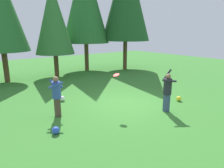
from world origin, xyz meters
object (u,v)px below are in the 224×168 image
(ball_white, at_px, (62,98))
(tree_center, at_px, (53,19))
(person_thrower, at_px, (167,89))
(tree_right, at_px, (85,0))
(ball_blue, at_px, (56,130))
(frisbee, at_px, (116,75))
(person_catcher, at_px, (57,93))
(ball_yellow, at_px, (179,99))

(ball_white, xyz_separation_m, tree_center, (2.06, 5.51, 4.03))
(person_thrower, bearing_deg, tree_right, -64.70)
(ball_white, bearing_deg, ball_blue, -117.94)
(person_thrower, bearing_deg, frisbee, 0.00)
(ball_blue, height_order, tree_center, tree_center)
(person_thrower, relative_size, tree_right, 0.19)
(tree_right, bearing_deg, person_thrower, -102.45)
(frisbee, height_order, ball_white, frisbee)
(person_catcher, xyz_separation_m, tree_right, (6.13, 8.02, 4.82))
(person_catcher, distance_m, tree_center, 8.37)
(ball_blue, height_order, ball_white, ball_blue)
(ball_yellow, relative_size, tree_right, 0.03)
(frisbee, bearing_deg, ball_yellow, -14.70)
(person_catcher, bearing_deg, ball_yellow, 5.85)
(ball_white, bearing_deg, frisbee, -64.63)
(tree_center, bearing_deg, ball_blue, -113.22)
(ball_white, relative_size, tree_center, 0.04)
(frisbee, bearing_deg, ball_white, 115.37)
(ball_yellow, height_order, ball_blue, ball_blue)
(person_catcher, height_order, ball_blue, person_catcher)
(frisbee, height_order, tree_center, tree_center)
(frisbee, xyz_separation_m, ball_white, (-1.25, 2.63, -1.44))
(ball_white, bearing_deg, person_thrower, -53.32)
(person_thrower, distance_m, person_catcher, 4.49)
(frisbee, bearing_deg, ball_blue, -173.15)
(person_catcher, xyz_separation_m, ball_white, (0.92, 1.63, -0.84))
(ball_blue, bearing_deg, ball_white, 62.06)
(person_thrower, distance_m, tree_right, 11.61)
(ball_blue, distance_m, tree_right, 12.86)
(person_thrower, xyz_separation_m, ball_yellow, (1.57, 0.45, -0.85))
(person_thrower, xyz_separation_m, tree_center, (-0.87, 9.44, 3.19))
(person_catcher, bearing_deg, tree_center, 92.01)
(ball_yellow, bearing_deg, person_thrower, -164.00)
(person_catcher, relative_size, ball_white, 6.46)
(person_catcher, bearing_deg, frisbee, 0.00)
(person_thrower, height_order, person_catcher, person_thrower)
(ball_yellow, bearing_deg, tree_center, 105.14)
(frisbee, height_order, tree_right, tree_right)
(person_catcher, relative_size, tree_right, 0.18)
(person_thrower, xyz_separation_m, frisbee, (-1.68, 1.30, 0.60))
(frisbee, bearing_deg, tree_right, 66.29)
(ball_blue, distance_m, ball_white, 3.36)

